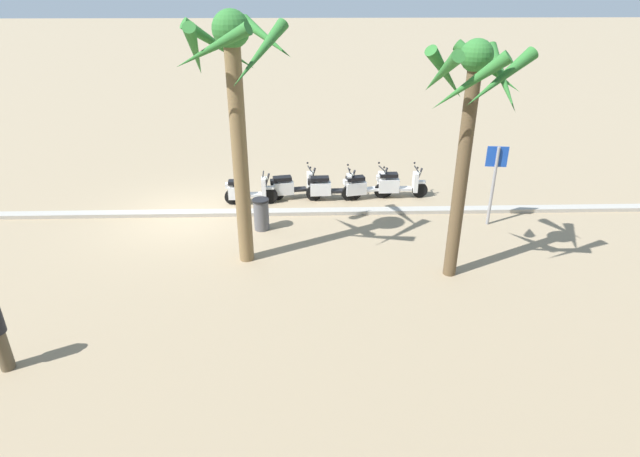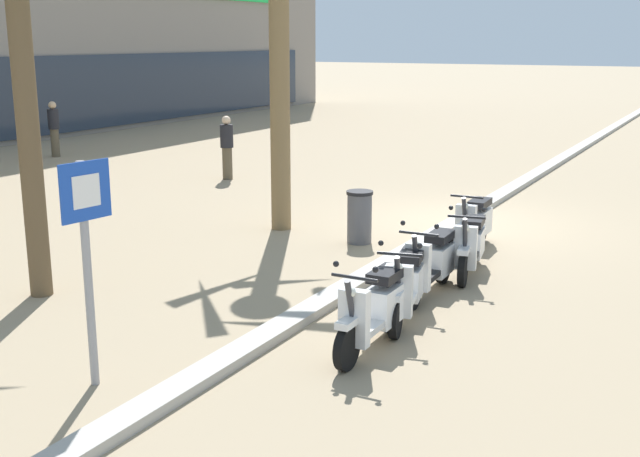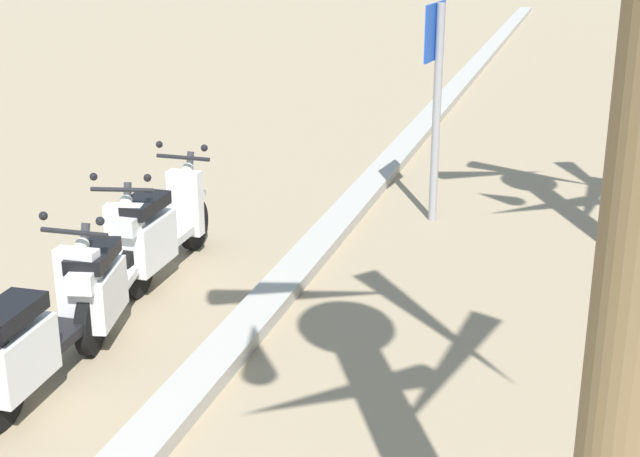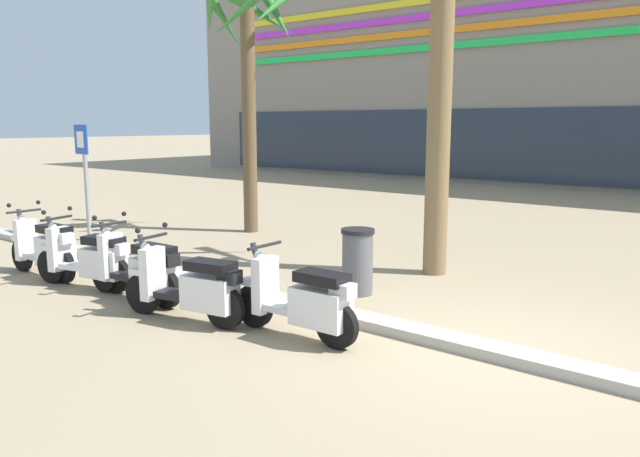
{
  "view_description": "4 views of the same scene",
  "coord_description": "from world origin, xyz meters",
  "px_view_note": "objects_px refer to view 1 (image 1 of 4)",
  "views": [
    {
      "loc": [
        -3.71,
        14.67,
        6.58
      ],
      "look_at": [
        -4.08,
        2.91,
        0.91
      ],
      "focal_mm": 28.67,
      "sensor_mm": 36.0,
      "label": 1
    },
    {
      "loc": [
        -14.94,
        -4.97,
        3.58
      ],
      "look_at": [
        -5.08,
        0.37,
        0.89
      ],
      "focal_mm": 44.49,
      "sensor_mm": 36.0,
      "label": 2
    },
    {
      "loc": [
        0.78,
        2.61,
        3.47
      ],
      "look_at": [
        -5.32,
        0.73,
        1.2
      ],
      "focal_mm": 52.85,
      "sensor_mm": 36.0,
      "label": 3
    },
    {
      "loc": [
        2.55,
        -6.04,
        2.43
      ],
      "look_at": [
        -3.35,
        1.31,
        0.82
      ],
      "focal_mm": 34.63,
      "sensor_mm": 36.0,
      "label": 4
    }
  ],
  "objects_px": {
    "scooter_white_far_back": "(292,186)",
    "crossing_sign": "(494,177)",
    "scooter_white_tail_end": "(397,185)",
    "scooter_white_mid_rear": "(329,187)",
    "litter_bin": "(261,214)",
    "palm_tree_near_sign": "(234,86)",
    "scooter_white_mid_front": "(364,186)",
    "palm_tree_by_mall_entrance": "(470,105)",
    "scooter_white_lead_nearest": "(247,191)"
  },
  "relations": [
    {
      "from": "scooter_white_mid_front",
      "to": "palm_tree_by_mall_entrance",
      "type": "distance_m",
      "value": 6.46
    },
    {
      "from": "scooter_white_mid_front",
      "to": "litter_bin",
      "type": "distance_m",
      "value": 3.96
    },
    {
      "from": "scooter_white_tail_end",
      "to": "scooter_white_mid_rear",
      "type": "relative_size",
      "value": 0.97
    },
    {
      "from": "scooter_white_mid_front",
      "to": "palm_tree_by_mall_entrance",
      "type": "xyz_separation_m",
      "value": [
        -1.62,
        4.99,
        3.77
      ]
    },
    {
      "from": "scooter_white_tail_end",
      "to": "litter_bin",
      "type": "height_order",
      "value": "scooter_white_tail_end"
    },
    {
      "from": "scooter_white_mid_front",
      "to": "scooter_white_lead_nearest",
      "type": "relative_size",
      "value": 1.04
    },
    {
      "from": "scooter_white_far_back",
      "to": "scooter_white_lead_nearest",
      "type": "relative_size",
      "value": 1.04
    },
    {
      "from": "scooter_white_mid_rear",
      "to": "palm_tree_by_mall_entrance",
      "type": "distance_m",
      "value": 6.79
    },
    {
      "from": "scooter_white_far_back",
      "to": "crossing_sign",
      "type": "distance_m",
      "value": 6.42
    },
    {
      "from": "scooter_white_mid_rear",
      "to": "palm_tree_near_sign",
      "type": "bearing_deg",
      "value": 59.23
    },
    {
      "from": "scooter_white_mid_rear",
      "to": "crossing_sign",
      "type": "distance_m",
      "value": 5.21
    },
    {
      "from": "palm_tree_near_sign",
      "to": "litter_bin",
      "type": "xyz_separation_m",
      "value": [
        -0.28,
        -1.81,
        -3.99
      ]
    },
    {
      "from": "scooter_white_tail_end",
      "to": "palm_tree_by_mall_entrance",
      "type": "distance_m",
      "value": 6.32
    },
    {
      "from": "palm_tree_by_mall_entrance",
      "to": "palm_tree_near_sign",
      "type": "xyz_separation_m",
      "value": [
        5.15,
        -0.92,
        0.25
      ]
    },
    {
      "from": "palm_tree_near_sign",
      "to": "litter_bin",
      "type": "height_order",
      "value": "palm_tree_near_sign"
    },
    {
      "from": "scooter_white_tail_end",
      "to": "scooter_white_mid_front",
      "type": "xyz_separation_m",
      "value": [
        1.12,
        0.07,
        -0.02
      ]
    },
    {
      "from": "scooter_white_tail_end",
      "to": "palm_tree_near_sign",
      "type": "relative_size",
      "value": 0.3
    },
    {
      "from": "scooter_white_far_back",
      "to": "crossing_sign",
      "type": "bearing_deg",
      "value": 159.92
    },
    {
      "from": "scooter_white_mid_rear",
      "to": "scooter_white_mid_front",
      "type": "bearing_deg",
      "value": -176.34
    },
    {
      "from": "scooter_white_mid_rear",
      "to": "scooter_white_far_back",
      "type": "height_order",
      "value": "same"
    },
    {
      "from": "crossing_sign",
      "to": "palm_tree_by_mall_entrance",
      "type": "bearing_deg",
      "value": 56.56
    },
    {
      "from": "scooter_white_mid_front",
      "to": "crossing_sign",
      "type": "relative_size",
      "value": 0.75
    },
    {
      "from": "scooter_white_mid_rear",
      "to": "scooter_white_far_back",
      "type": "xyz_separation_m",
      "value": [
        1.26,
        -0.15,
        -0.01
      ]
    },
    {
      "from": "scooter_white_far_back",
      "to": "crossing_sign",
      "type": "relative_size",
      "value": 0.75
    },
    {
      "from": "scooter_white_tail_end",
      "to": "scooter_white_mid_front",
      "type": "bearing_deg",
      "value": 3.66
    },
    {
      "from": "scooter_white_mid_front",
      "to": "scooter_white_far_back",
      "type": "bearing_deg",
      "value": -1.93
    },
    {
      "from": "scooter_white_mid_front",
      "to": "litter_bin",
      "type": "bearing_deg",
      "value": 34.7
    },
    {
      "from": "scooter_white_lead_nearest",
      "to": "crossing_sign",
      "type": "xyz_separation_m",
      "value": [
        -7.4,
        1.78,
        1.06
      ]
    },
    {
      "from": "scooter_white_mid_rear",
      "to": "litter_bin",
      "type": "distance_m",
      "value": 3.03
    },
    {
      "from": "scooter_white_far_back",
      "to": "scooter_white_tail_end",
      "type": "bearing_deg",
      "value": 179.85
    },
    {
      "from": "palm_tree_near_sign",
      "to": "crossing_sign",
      "type": "bearing_deg",
      "value": -164.39
    },
    {
      "from": "scooter_white_lead_nearest",
      "to": "scooter_white_mid_rear",
      "type": "bearing_deg",
      "value": -174.94
    },
    {
      "from": "scooter_white_mid_front",
      "to": "scooter_white_tail_end",
      "type": "bearing_deg",
      "value": -176.34
    },
    {
      "from": "scooter_white_tail_end",
      "to": "palm_tree_near_sign",
      "type": "bearing_deg",
      "value": 41.66
    },
    {
      "from": "palm_tree_by_mall_entrance",
      "to": "scooter_white_mid_rear",
      "type": "bearing_deg",
      "value": -60.58
    },
    {
      "from": "scooter_white_far_back",
      "to": "scooter_white_lead_nearest",
      "type": "bearing_deg",
      "value": 15.19
    },
    {
      "from": "scooter_white_mid_rear",
      "to": "crossing_sign",
      "type": "relative_size",
      "value": 0.78
    },
    {
      "from": "scooter_white_mid_front",
      "to": "scooter_white_lead_nearest",
      "type": "xyz_separation_m",
      "value": [
        3.86,
        0.31,
        -0.0
      ]
    },
    {
      "from": "scooter_white_far_back",
      "to": "palm_tree_near_sign",
      "type": "height_order",
      "value": "palm_tree_near_sign"
    },
    {
      "from": "crossing_sign",
      "to": "palm_tree_near_sign",
      "type": "height_order",
      "value": "palm_tree_near_sign"
    },
    {
      "from": "scooter_white_tail_end",
      "to": "scooter_white_mid_rear",
      "type": "xyz_separation_m",
      "value": [
        2.27,
        0.15,
        -0.02
      ]
    },
    {
      "from": "litter_bin",
      "to": "scooter_white_tail_end",
      "type": "bearing_deg",
      "value": -152.01
    },
    {
      "from": "crossing_sign",
      "to": "scooter_white_mid_front",
      "type": "bearing_deg",
      "value": -30.63
    },
    {
      "from": "scooter_white_mid_rear",
      "to": "crossing_sign",
      "type": "xyz_separation_m",
      "value": [
        -4.69,
        2.02,
        1.05
      ]
    },
    {
      "from": "scooter_white_mid_front",
      "to": "litter_bin",
      "type": "height_order",
      "value": "scooter_white_mid_front"
    },
    {
      "from": "scooter_white_lead_nearest",
      "to": "litter_bin",
      "type": "height_order",
      "value": "scooter_white_lead_nearest"
    },
    {
      "from": "crossing_sign",
      "to": "litter_bin",
      "type": "bearing_deg",
      "value": 1.35
    },
    {
      "from": "scooter_white_mid_front",
      "to": "crossing_sign",
      "type": "xyz_separation_m",
      "value": [
        -3.53,
        2.09,
        1.06
      ]
    },
    {
      "from": "scooter_white_mid_rear",
      "to": "scooter_white_lead_nearest",
      "type": "relative_size",
      "value": 1.08
    },
    {
      "from": "scooter_white_mid_rear",
      "to": "palm_tree_by_mall_entrance",
      "type": "relative_size",
      "value": 0.34
    }
  ]
}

